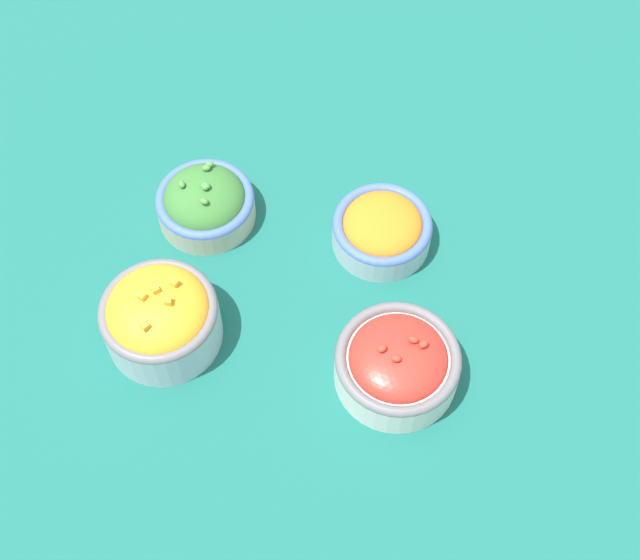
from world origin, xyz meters
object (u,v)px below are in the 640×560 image
at_px(bowl_cherry_tomatoes, 401,363).
at_px(bowl_broccoli, 209,202).
at_px(bowl_carrots, 386,229).
at_px(bowl_squash, 164,317).

height_order(bowl_cherry_tomatoes, bowl_broccoli, same).
relative_size(bowl_carrots, bowl_broccoli, 0.99).
height_order(bowl_cherry_tomatoes, bowl_carrots, bowl_cherry_tomatoes).
bearing_deg(bowl_carrots, bowl_cherry_tomatoes, -87.37).
height_order(bowl_carrots, bowl_squash, bowl_squash).
relative_size(bowl_broccoli, bowl_squash, 0.91).
distance_m(bowl_broccoli, bowl_squash, 0.16).
relative_size(bowl_cherry_tomatoes, bowl_carrots, 1.15).
xyz_separation_m(bowl_carrots, bowl_broccoli, (-0.20, 0.04, 0.00)).
relative_size(bowl_carrots, bowl_squash, 0.91).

